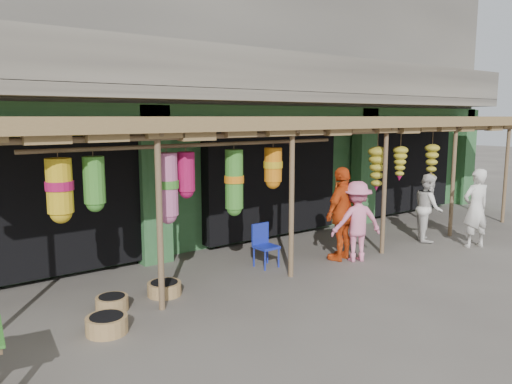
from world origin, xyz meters
TOP-DOWN VIEW (x-y plane):
  - ground at (0.00, 0.00)m, footprint 80.00×80.00m
  - building at (-0.00, 4.87)m, footprint 16.40×6.80m
  - awning at (-0.15, 0.80)m, footprint 14.00×2.70m
  - blue_chair at (-1.49, 0.58)m, footprint 0.39×0.40m
  - basket_left at (-4.94, -0.50)m, footprint 0.55×0.55m
  - basket_mid at (-3.70, 0.31)m, footprint 0.63×0.63m
  - basket_right at (-4.60, 0.20)m, footprint 0.50×0.50m
  - person_front at (2.98, -1.08)m, footprint 0.72×0.59m
  - person_right at (2.66, -0.14)m, footprint 0.93×0.93m
  - person_vendor at (0.00, 0.00)m, footprint 1.15×0.68m
  - person_shopper at (0.16, -0.23)m, footprint 1.16×0.94m

SIDE VIEW (x-z plane):
  - ground at x=0.00m, z-range 0.00..0.00m
  - basket_mid at x=-3.70m, z-range 0.00..0.21m
  - basket_right at x=-4.60m, z-range 0.00..0.21m
  - basket_left at x=-4.94m, z-range 0.00..0.22m
  - blue_chair at x=-1.49m, z-range 0.05..0.85m
  - person_right at x=2.66m, z-range 0.00..1.53m
  - person_shopper at x=0.16m, z-range 0.00..1.56m
  - person_front at x=2.98m, z-range 0.00..1.70m
  - person_vendor at x=0.00m, z-range 0.00..1.84m
  - awning at x=-0.15m, z-range 1.18..3.97m
  - building at x=0.00m, z-range -0.13..6.87m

